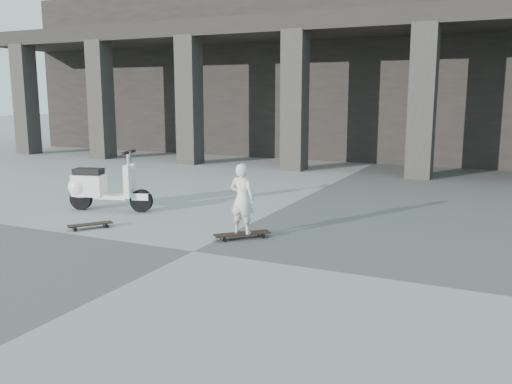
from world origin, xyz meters
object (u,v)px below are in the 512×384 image
at_px(skateboard_spare, 90,225).
at_px(scooter, 96,187).
at_px(longboard, 242,234).
at_px(child, 242,199).

xyz_separation_m(skateboard_spare, scooter, (-0.90, 1.19, 0.40)).
bearing_deg(skateboard_spare, scooter, 73.78).
bearing_deg(scooter, skateboard_spare, -67.76).
height_order(longboard, skateboard_spare, longboard).
bearing_deg(longboard, skateboard_spare, 146.28).
distance_m(longboard, skateboard_spare, 2.61).
bearing_deg(skateboard_spare, longboard, -42.05).
relative_size(longboard, skateboard_spare, 1.13).
distance_m(longboard, scooter, 3.55).
relative_size(skateboard_spare, child, 0.63).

